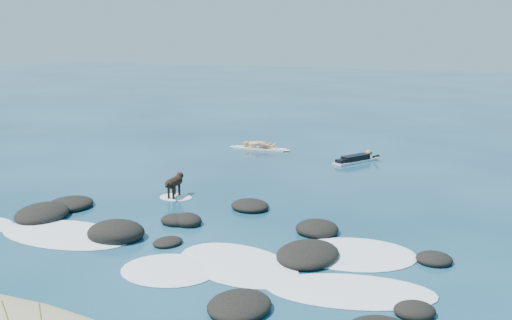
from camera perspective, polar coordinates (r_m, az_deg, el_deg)
The scene contains 6 objects.
ground at distance 16.41m, azimuth -4.91°, elevation -5.86°, with size 160.00×160.00×0.00m, color #0A2642.
reef_rocks at distance 14.65m, azimuth -6.86°, elevation -7.69°, with size 12.23×7.44×0.63m.
breaking_foam at distance 14.30m, azimuth -10.08°, elevation -8.73°, with size 14.72×6.96×0.12m.
standing_surfer_rig at distance 26.14m, azimuth 0.35°, elevation 2.48°, with size 2.96×0.77×1.68m.
paddling_surfer_rig at distance 23.93m, azimuth 9.98°, elevation 0.12°, with size 1.61×2.32×0.42m.
dog at distance 18.45m, azimuth -8.14°, elevation -2.19°, with size 0.42×1.25×0.79m.
Camera 1 is at (7.98, -13.41, 5.07)m, focal length 40.00 mm.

